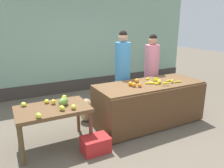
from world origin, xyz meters
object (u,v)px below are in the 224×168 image
at_px(vendor_woman_pink_shirt, 151,71).
at_px(produce_crate, 96,144).
at_px(vendor_woman_blue_shirt, 123,73).
at_px(produce_sack, 86,110).

xyz_separation_m(vendor_woman_pink_shirt, produce_crate, (-2.01, -1.20, -0.77)).
relative_size(vendor_woman_blue_shirt, vendor_woman_pink_shirt, 1.05).
xyz_separation_m(vendor_woman_pink_shirt, produce_sack, (-1.72, -0.04, -0.66)).
xyz_separation_m(vendor_woman_blue_shirt, vendor_woman_pink_shirt, (0.82, 0.03, -0.05)).
height_order(vendor_woman_blue_shirt, vendor_woman_pink_shirt, vendor_woman_blue_shirt).
bearing_deg(vendor_woman_blue_shirt, produce_sack, -179.00).
bearing_deg(produce_sack, vendor_woman_pink_shirt, 1.38).
distance_m(vendor_woman_pink_shirt, produce_crate, 2.46).
distance_m(vendor_woman_pink_shirt, produce_sack, 1.84).
height_order(vendor_woman_blue_shirt, produce_sack, vendor_woman_blue_shirt).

